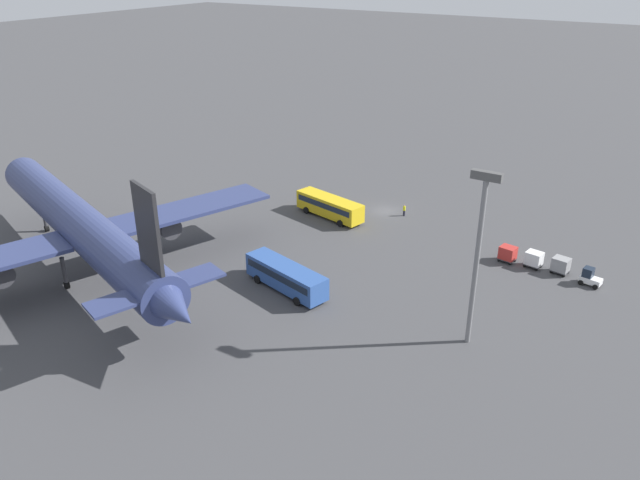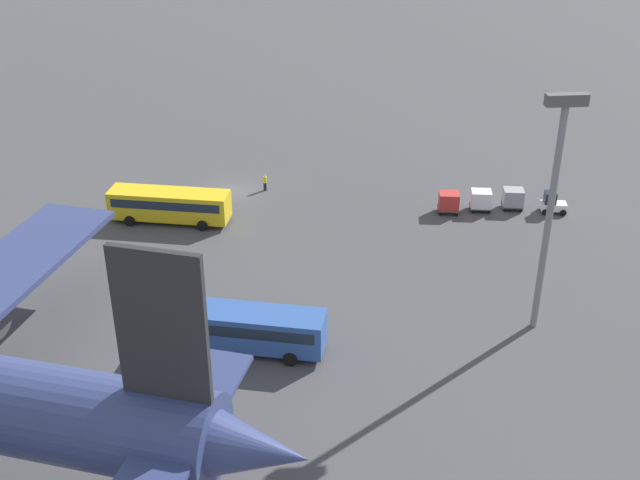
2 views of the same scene
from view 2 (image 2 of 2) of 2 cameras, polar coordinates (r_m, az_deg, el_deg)
ground_plane at (r=82.36m, az=-6.08°, el=3.52°), size 600.00×600.00×0.00m
shuttle_bus_near at (r=76.08m, az=-10.66°, el=2.57°), size 11.56×5.24×3.05m
shuttle_bus_far at (r=57.20m, az=-5.34°, el=-6.13°), size 11.68×5.59×3.11m
baggage_tug at (r=80.08m, az=16.19°, el=2.52°), size 2.58×1.97×2.10m
worker_person at (r=81.79m, az=-3.94°, el=4.10°), size 0.38×0.38×1.74m
cargo_cart_grey at (r=79.69m, az=13.56°, el=2.94°), size 2.24×1.98×2.06m
cargo_cart_white at (r=78.68m, az=11.37°, el=2.85°), size 2.24×1.98×2.06m
cargo_cart_red at (r=77.69m, az=9.14°, el=2.73°), size 2.24×1.98×2.06m
light_pole at (r=57.29m, az=16.23°, el=3.28°), size 2.80×0.70×17.95m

